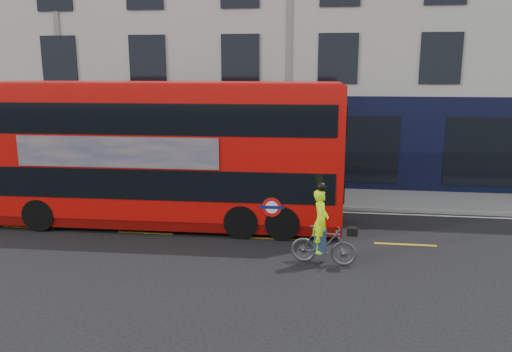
# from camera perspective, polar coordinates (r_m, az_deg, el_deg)

# --- Properties ---
(ground) EXTENTS (120.00, 120.00, 0.00)m
(ground) POSITION_cam_1_polar(r_m,az_deg,el_deg) (13.99, 1.05, -9.16)
(ground) COLOR black
(ground) RESTS_ON ground
(pavement) EXTENTS (60.00, 3.00, 0.12)m
(pavement) POSITION_cam_1_polar(r_m,az_deg,el_deg) (20.15, 3.22, -2.33)
(pavement) COLOR slate
(pavement) RESTS_ON ground
(kerb) EXTENTS (60.00, 0.12, 0.13)m
(kerb) POSITION_cam_1_polar(r_m,az_deg,el_deg) (18.70, 2.85, -3.45)
(kerb) COLOR gray
(kerb) RESTS_ON ground
(building_terrace) EXTENTS (50.00, 10.07, 15.00)m
(building_terrace) POSITION_cam_1_polar(r_m,az_deg,el_deg) (26.06, 4.62, 17.39)
(building_terrace) COLOR #A5A39B
(building_terrace) RESTS_ON ground
(road_edge_line) EXTENTS (58.00, 0.10, 0.01)m
(road_edge_line) POSITION_cam_1_polar(r_m,az_deg,el_deg) (18.43, 2.77, -3.88)
(road_edge_line) COLOR silver
(road_edge_line) RESTS_ON ground
(lane_dashes) EXTENTS (58.00, 0.12, 0.01)m
(lane_dashes) POSITION_cam_1_polar(r_m,az_deg,el_deg) (15.39, 1.71, -7.14)
(lane_dashes) COLOR orange
(lane_dashes) RESTS_ON ground
(bus) EXTENTS (11.68, 2.93, 4.68)m
(bus) POSITION_cam_1_polar(r_m,az_deg,el_deg) (16.55, -10.42, 2.61)
(bus) COLOR #BC0B07
(bus) RESTS_ON ground
(cyclist) EXTENTS (1.79, 0.72, 2.22)m
(cyclist) POSITION_cam_1_polar(r_m,az_deg,el_deg) (13.36, 7.64, -6.93)
(cyclist) COLOR #494C4F
(cyclist) RESTS_ON ground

